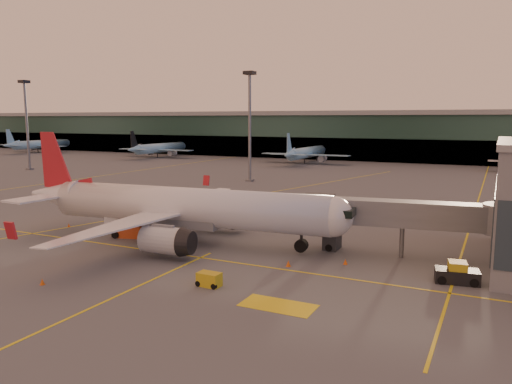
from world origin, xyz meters
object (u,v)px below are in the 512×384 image
at_px(main_airplane, 176,208).
at_px(gpu_cart, 209,280).
at_px(pushback_tug, 457,274).
at_px(catering_truck, 131,217).

bearing_deg(main_airplane, gpu_cart, -50.57).
bearing_deg(gpu_cart, pushback_tug, 30.45).
height_order(catering_truck, gpu_cart, catering_truck).
bearing_deg(gpu_cart, main_airplane, 136.60).
relative_size(main_airplane, gpu_cart, 19.90).
distance_m(main_airplane, catering_truck, 7.01).
height_order(main_airplane, pushback_tug, main_airplane).
bearing_deg(catering_truck, pushback_tug, -16.84).
bearing_deg(gpu_cart, catering_truck, 149.62).
bearing_deg(catering_truck, main_airplane, -13.65).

